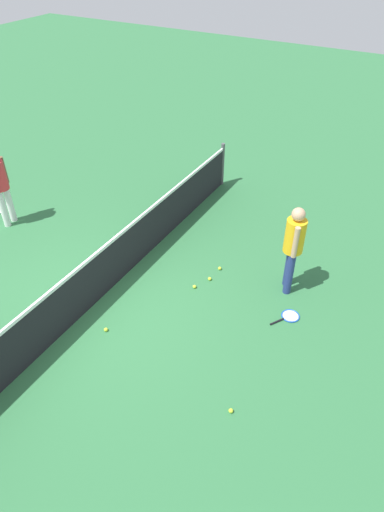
{
  "coord_description": "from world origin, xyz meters",
  "views": [
    {
      "loc": [
        -4.18,
        -4.34,
        5.53
      ],
      "look_at": [
        1.03,
        -1.39,
        0.9
      ],
      "focal_mm": 31.82,
      "sensor_mm": 36.0,
      "label": 1
    }
  ],
  "objects_px": {
    "player_near_side": "(294,243)",
    "tennis_ball_baseline": "(194,287)",
    "tennis_racket_near_player": "(289,316)",
    "tennis_ball_near_player": "(106,330)",
    "tennis_ball_midcourt": "(210,279)",
    "tennis_ball_by_net": "(220,268)",
    "tennis_ball_stray_left": "(231,411)"
  },
  "relations": [
    {
      "from": "tennis_ball_near_player",
      "to": "tennis_ball_by_net",
      "type": "relative_size",
      "value": 1.0
    },
    {
      "from": "tennis_racket_near_player",
      "to": "tennis_ball_baseline",
      "type": "bearing_deg",
      "value": 94.88
    },
    {
      "from": "player_near_side",
      "to": "tennis_ball_midcourt",
      "type": "bearing_deg",
      "value": 110.74
    },
    {
      "from": "tennis_ball_by_net",
      "to": "tennis_ball_stray_left",
      "type": "bearing_deg",
      "value": -150.41
    },
    {
      "from": "player_near_side",
      "to": "tennis_ball_baseline",
      "type": "xyz_separation_m",
      "value": [
        -0.83,
        1.46,
        -0.98
      ]
    },
    {
      "from": "tennis_ball_baseline",
      "to": "tennis_racket_near_player",
      "type": "bearing_deg",
      "value": -85.12
    },
    {
      "from": "tennis_ball_stray_left",
      "to": "tennis_ball_baseline",
      "type": "bearing_deg",
      "value": 40.33
    },
    {
      "from": "player_near_side",
      "to": "tennis_ball_baseline",
      "type": "height_order",
      "value": "player_near_side"
    },
    {
      "from": "tennis_racket_near_player",
      "to": "tennis_ball_by_net",
      "type": "relative_size",
      "value": 8.87
    },
    {
      "from": "player_near_side",
      "to": "tennis_ball_stray_left",
      "type": "relative_size",
      "value": 25.76
    },
    {
      "from": "tennis_racket_near_player",
      "to": "tennis_ball_stray_left",
      "type": "distance_m",
      "value": 2.14
    },
    {
      "from": "tennis_racket_near_player",
      "to": "tennis_ball_baseline",
      "type": "relative_size",
      "value": 8.87
    },
    {
      "from": "tennis_ball_near_player",
      "to": "tennis_ball_midcourt",
      "type": "xyz_separation_m",
      "value": [
        1.97,
        -0.89,
        0.0
      ]
    },
    {
      "from": "tennis_ball_near_player",
      "to": "tennis_ball_baseline",
      "type": "distance_m",
      "value": 1.8
    },
    {
      "from": "player_near_side",
      "to": "tennis_ball_midcourt",
      "type": "distance_m",
      "value": 1.71
    },
    {
      "from": "tennis_ball_by_net",
      "to": "tennis_ball_stray_left",
      "type": "xyz_separation_m",
      "value": [
        -2.69,
        -1.53,
        0.0
      ]
    },
    {
      "from": "tennis_ball_by_net",
      "to": "tennis_ball_baseline",
      "type": "height_order",
      "value": "same"
    },
    {
      "from": "tennis_ball_near_player",
      "to": "tennis_ball_stray_left",
      "type": "height_order",
      "value": "same"
    },
    {
      "from": "tennis_ball_near_player",
      "to": "tennis_ball_baseline",
      "type": "bearing_deg",
      "value": -24.48
    },
    {
      "from": "player_near_side",
      "to": "tennis_ball_by_net",
      "type": "relative_size",
      "value": 25.76
    },
    {
      "from": "tennis_ball_baseline",
      "to": "tennis_ball_near_player",
      "type": "bearing_deg",
      "value": 155.52
    },
    {
      "from": "tennis_ball_baseline",
      "to": "tennis_ball_stray_left",
      "type": "height_order",
      "value": "same"
    },
    {
      "from": "tennis_ball_midcourt",
      "to": "tennis_ball_by_net",
      "type": "bearing_deg",
      "value": -3.76
    },
    {
      "from": "tennis_ball_by_net",
      "to": "tennis_ball_near_player",
      "type": "bearing_deg",
      "value": 158.75
    },
    {
      "from": "tennis_ball_midcourt",
      "to": "tennis_ball_baseline",
      "type": "distance_m",
      "value": 0.36
    },
    {
      "from": "tennis_ball_stray_left",
      "to": "tennis_ball_by_net",
      "type": "bearing_deg",
      "value": 29.59
    },
    {
      "from": "player_near_side",
      "to": "tennis_ball_near_player",
      "type": "distance_m",
      "value": 3.45
    },
    {
      "from": "tennis_racket_near_player",
      "to": "tennis_ball_near_player",
      "type": "xyz_separation_m",
      "value": [
        -1.79,
        2.51,
        0.02
      ]
    },
    {
      "from": "player_near_side",
      "to": "tennis_ball_stray_left",
      "type": "height_order",
      "value": "player_near_side"
    },
    {
      "from": "tennis_ball_near_player",
      "to": "tennis_ball_by_net",
      "type": "distance_m",
      "value": 2.51
    },
    {
      "from": "tennis_ball_by_net",
      "to": "tennis_ball_midcourt",
      "type": "bearing_deg",
      "value": 176.24
    },
    {
      "from": "player_near_side",
      "to": "tennis_racket_near_player",
      "type": "xyz_separation_m",
      "value": [
        -0.68,
        -0.3,
        -1.0
      ]
    }
  ]
}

